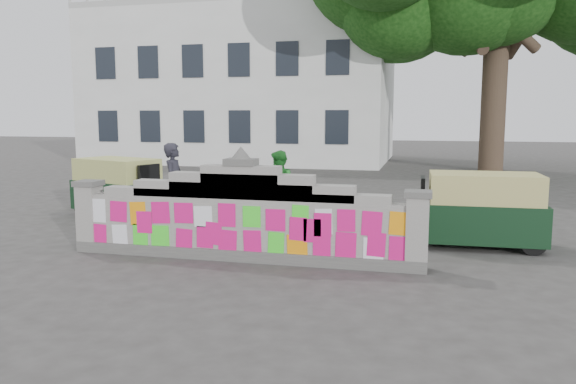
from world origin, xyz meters
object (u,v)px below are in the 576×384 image
cyclist_bike (175,213)px  rickshaw_left (119,186)px  pedestrian (279,187)px  cyclist_rider (175,196)px  rickshaw_right (480,209)px

cyclist_bike → rickshaw_left: bearing=44.5°
pedestrian → cyclist_rider: bearing=-60.9°
cyclist_rider → rickshaw_left: (-2.54, 2.11, -0.11)m
pedestrian → rickshaw_left: pedestrian is taller
cyclist_bike → rickshaw_left: rickshaw_left is taller
cyclist_bike → rickshaw_right: 6.14m
cyclist_bike → rickshaw_right: rickshaw_right is taller
cyclist_rider → rickshaw_right: bearing=-90.0°
cyclist_rider → pedestrian: pedestrian is taller
cyclist_bike → cyclist_rider: size_ratio=1.12×
cyclist_rider → pedestrian: bearing=-47.3°
cyclist_rider → rickshaw_right: size_ratio=0.66×
rickshaw_left → pedestrian: bearing=17.4°
pedestrian → rickshaw_right: size_ratio=0.66×
cyclist_bike → pedestrian: pedestrian is taller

